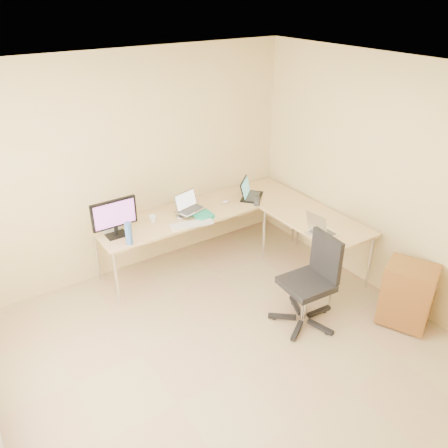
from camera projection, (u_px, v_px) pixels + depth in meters
floor at (241, 371)px, 4.24m from camera, size 4.50×4.50×0.00m
ceiling at (248, 84)px, 3.02m from camera, size 4.50×4.50×0.00m
wall_back at (129, 167)px, 5.28m from camera, size 4.50×0.00×4.50m
wall_right at (410, 192)px, 4.66m from camera, size 0.00×4.50×4.50m
desk_main at (202, 235)px, 5.78m from camera, size 2.65×0.70×0.73m
desk_return at (314, 246)px, 5.53m from camera, size 0.70×1.30×0.73m
monitor at (115, 218)px, 4.91m from camera, size 0.51×0.17×0.43m
book_stack at (202, 214)px, 5.43m from camera, size 0.21×0.28×0.05m
laptop_center at (190, 202)px, 5.41m from camera, size 0.40×0.34×0.22m
laptop_black at (252, 189)px, 5.85m from camera, size 0.47×0.46×0.24m
keyboard at (192, 224)px, 5.23m from camera, size 0.51×0.25×0.02m
mouse at (226, 202)px, 5.75m from camera, size 0.10×0.07×0.03m
mug at (153, 219)px, 5.28m from camera, size 0.11×0.11×0.08m
cd_stack at (181, 217)px, 5.38m from camera, size 0.15×0.15×0.03m
water_bottle at (129, 233)px, 4.80m from camera, size 0.07×0.07×0.25m
papers at (110, 228)px, 5.15m from camera, size 0.22×0.31×0.01m
white_box at (108, 224)px, 5.18m from camera, size 0.20×0.15×0.07m
desk_fan at (116, 216)px, 5.11m from camera, size 0.26×0.26×0.30m
black_cup at (257, 201)px, 5.67m from camera, size 0.08×0.08×0.12m
laptop_return at (324, 225)px, 4.99m from camera, size 0.36×0.29×0.23m
office_chair at (306, 282)px, 4.63m from camera, size 0.64×0.64×0.99m
cabinet at (408, 294)px, 4.68m from camera, size 0.55×0.60×0.67m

